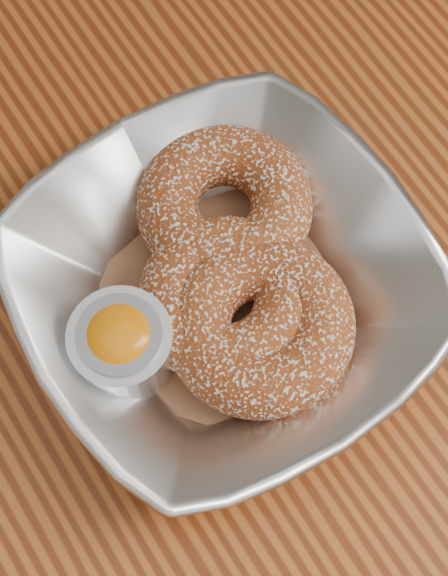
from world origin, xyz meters
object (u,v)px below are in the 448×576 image
donut_back (225,205)px  table (152,468)px  serving_bowl (224,290)px  ramekin (122,345)px  donut_front (260,325)px  donut_extra (227,300)px

donut_back → table: bearing=-142.9°
table → serving_bowl: size_ratio=5.32×
table → serving_bowl: bearing=25.8°
donut_back → ramekin: ramekin is taller
serving_bowl → donut_back: serving_bowl is taller
serving_bowl → ramekin: (-0.06, 0.00, 0.00)m
table → donut_front: donut_front is taller
table → donut_extra: bearing=22.6°
donut_extra → ramekin: size_ratio=1.78×
ramekin → donut_back: bearing=24.5°
ramekin → donut_extra: bearing=-7.0°
table → donut_front: bearing=7.1°
donut_front → ramekin: (-0.07, 0.03, 0.00)m
serving_bowl → donut_back: bearing=56.9°
donut_back → donut_front: donut_front is taller
donut_back → serving_bowl: bearing=-123.1°
table → donut_front: 0.15m
serving_bowl → donut_extra: 0.01m
serving_bowl → donut_back: size_ratio=2.19×
table → ramekin: (0.02, 0.04, 0.13)m
donut_front → ramekin: 0.08m
table → serving_bowl: 0.16m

